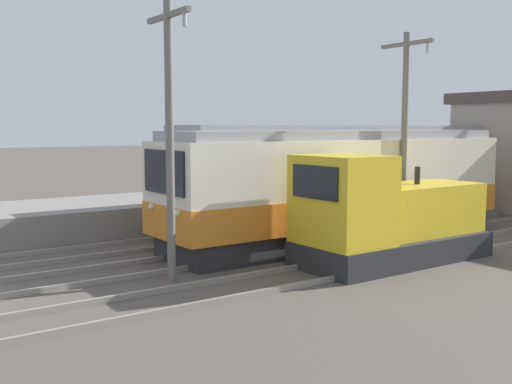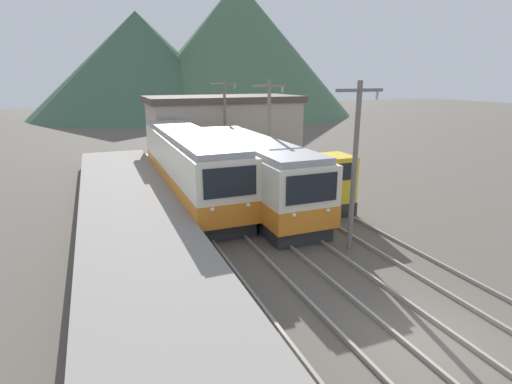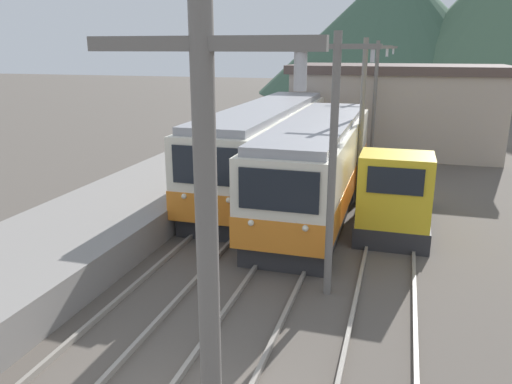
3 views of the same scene
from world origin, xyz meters
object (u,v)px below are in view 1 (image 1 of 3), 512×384
Objects in this scene: commuter_train_center at (341,190)px; shunting_locomotive at (386,219)px; catenary_mast_mid at (170,131)px; catenary_mast_far at (405,130)px; commuter_train_left at (343,178)px.

shunting_locomotive is (3.00, -1.14, -0.47)m from commuter_train_center.
catenary_mast_mid and catenary_mast_far have the same top height.
catenary_mast_mid is (1.51, -6.92, 1.95)m from commuter_train_center.
catenary_mast_far is at bearing -19.27° from commuter_train_left.
catenary_mast_far is at bearing 122.06° from shunting_locomotive.
commuter_train_center is 1.93× the size of catenary_mast_far.
shunting_locomotive is at bearing -20.80° from commuter_train_center.
catenary_mast_mid reaches higher than commuter_train_left.
commuter_train_center is 3.24m from shunting_locomotive.
commuter_train_left is 2.57× the size of shunting_locomotive.
commuter_train_left is 7.00m from shunting_locomotive.
commuter_train_center is at bearing -44.46° from commuter_train_left.
catenary_mast_far is (-1.49, 2.38, 2.42)m from shunting_locomotive.
catenary_mast_far reaches higher than commuter_train_left.
shunting_locomotive is 0.88× the size of catenary_mast_mid.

